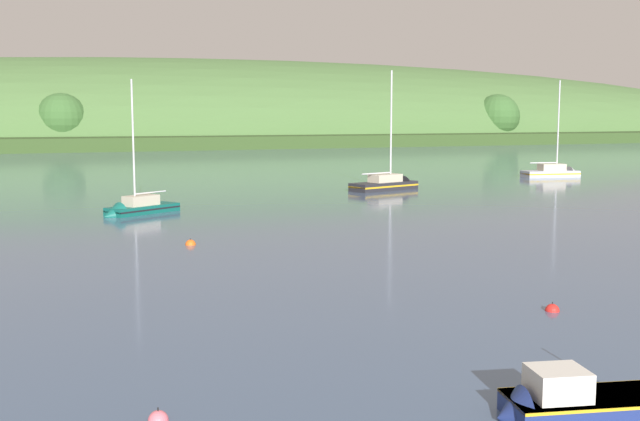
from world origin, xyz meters
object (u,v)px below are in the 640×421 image
(sailboat_far_left, at_px, (135,211))
(mooring_buoy_midchannel, at_px, (191,245))
(sailboat_midwater_white, at_px, (556,175))
(mooring_buoy_far_upstream, at_px, (552,311))
(mooring_buoy_off_fishing_boat, at_px, (158,421))
(sailboat_near_mooring, at_px, (390,186))
(fishing_boat_moored, at_px, (575,408))

(sailboat_far_left, distance_m, mooring_buoy_midchannel, 16.42)
(sailboat_midwater_white, height_order, mooring_buoy_far_upstream, sailboat_midwater_white)
(mooring_buoy_midchannel, height_order, mooring_buoy_off_fishing_boat, mooring_buoy_midchannel)
(mooring_buoy_midchannel, distance_m, mooring_buoy_off_fishing_boat, 27.25)
(sailboat_near_mooring, relative_size, mooring_buoy_far_upstream, 20.98)
(sailboat_near_mooring, distance_m, sailboat_far_left, 30.65)
(fishing_boat_moored, relative_size, mooring_buoy_far_upstream, 7.86)
(sailboat_near_mooring, xyz_separation_m, fishing_boat_moored, (-27.54, -56.15, -0.08))
(mooring_buoy_midchannel, bearing_deg, mooring_buoy_off_fishing_boat, -107.32)
(sailboat_near_mooring, xyz_separation_m, mooring_buoy_midchannel, (-29.23, -25.74, -0.34))
(sailboat_near_mooring, bearing_deg, fishing_boat_moored, -130.26)
(sailboat_midwater_white, xyz_separation_m, mooring_buoy_off_fishing_boat, (-65.76, -57.53, -0.32))
(sailboat_far_left, xyz_separation_m, mooring_buoy_far_upstream, (8.76, -38.14, -0.25))
(sailboat_near_mooring, distance_m, mooring_buoy_midchannel, 38.95)
(sailboat_near_mooring, height_order, sailboat_far_left, sailboat_near_mooring)
(mooring_buoy_midchannel, relative_size, mooring_buoy_far_upstream, 1.11)
(mooring_buoy_midchannel, bearing_deg, mooring_buoy_far_upstream, -67.93)
(sailboat_midwater_white, height_order, fishing_boat_moored, sailboat_midwater_white)
(sailboat_far_left, relative_size, fishing_boat_moored, 2.26)
(sailboat_far_left, bearing_deg, sailboat_midwater_white, 166.80)
(sailboat_far_left, distance_m, fishing_boat_moored, 46.86)
(mooring_buoy_off_fishing_boat, bearing_deg, sailboat_near_mooring, 54.19)
(fishing_boat_moored, height_order, mooring_buoy_far_upstream, fishing_boat_moored)
(sailboat_far_left, xyz_separation_m, mooring_buoy_midchannel, (-0.04, -16.42, -0.25))
(sailboat_far_left, xyz_separation_m, fishing_boat_moored, (1.65, -46.83, 0.00))
(sailboat_near_mooring, distance_m, mooring_buoy_far_upstream, 51.67)
(mooring_buoy_far_upstream, bearing_deg, sailboat_midwater_white, 47.46)
(sailboat_near_mooring, relative_size, mooring_buoy_midchannel, 18.87)
(sailboat_near_mooring, xyz_separation_m, sailboat_midwater_white, (28.41, 5.77, -0.02))
(sailboat_midwater_white, bearing_deg, mooring_buoy_far_upstream, -120.04)
(sailboat_midwater_white, xyz_separation_m, fishing_boat_moored, (-55.95, -61.92, -0.07))
(sailboat_near_mooring, bearing_deg, sailboat_midwater_white, -2.66)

